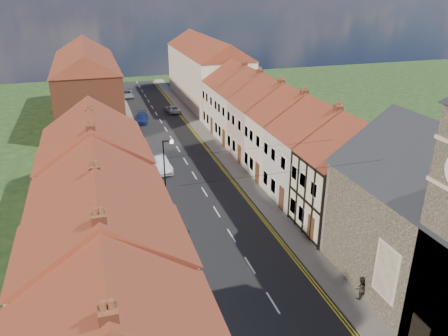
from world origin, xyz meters
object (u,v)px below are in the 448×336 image
Objects in this scene: car_far at (142,118)px; pedestrian_right at (360,288)px; lamppost at (166,170)px; pedestrian_left_b at (186,237)px; car_mid at (158,163)px; car_distant_b at (172,109)px; pedestrian_left at (193,285)px; car_distant at (126,94)px.

car_far is 2.79× the size of pedestrian_right.
pedestrian_left_b is at bearing -89.06° from lamppost.
car_mid is at bearing -78.31° from pedestrian_right.
pedestrian_left is at bearing 75.93° from car_distant_b.
car_distant is 57.41m from pedestrian_right.
car_far is 0.89× the size of car_distant.
car_distant is 3.12× the size of pedestrian_right.
car_mid is 25.04m from pedestrian_right.
pedestrian_left_b is at bearing -101.31° from car_mid.
car_mid is 17.84m from car_far.
pedestrian_right is at bearing -59.72° from lamppost.
car_far is (1.19, 26.19, -2.93)m from lamppost.
pedestrian_left_b is (-1.08, -33.01, 0.48)m from car_far.
lamppost is at bearing 73.48° from car_distant_b.
car_distant is (-0.58, 15.35, 0.04)m from car_far.
pedestrian_left_b is at bearing -90.53° from car_distant.
pedestrian_left is at bearing -26.26° from pedestrian_right.
car_mid is 3.13× the size of pedestrian_right.
car_far is at bearing 32.05° from car_distant_b.
car_mid is at bearing 74.92° from pedestrian_left_b.
pedestrian_left_b reaches higher than car_distant.
pedestrian_left_b reaches higher than pedestrian_right.
car_mid reaches higher than car_far.
pedestrian_right is (7.72, -41.46, 0.26)m from car_far.
pedestrian_right reaches higher than car_far.
lamppost is 3.12× the size of pedestrian_left_b.
lamppost is at bearing -103.61° from car_mid.
pedestrian_left reaches higher than pedestrian_right.
car_distant is at bearing 77.38° from pedestrian_left.
pedestrian_right is at bearing -80.06° from car_mid.
pedestrian_left_b reaches higher than car_far.
pedestrian_left is at bearing -93.14° from lamppost.
car_mid is 1.20× the size of car_distant_b.
lamppost reaches higher than car_mid.
pedestrian_left is 5.29m from pedestrian_left_b.
car_mid is at bearing 75.17° from pedestrian_left.
car_far is at bearing -87.78° from car_distant.
pedestrian_left is (-0.66, -12.04, -2.62)m from lamppost.
pedestrian_left_b is at bearing -82.44° from car_far.
lamppost is 1.44× the size of car_far.
lamppost reaches higher than pedestrian_left_b.
pedestrian_left_b is (-8.80, 8.45, 0.21)m from pedestrian_right.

